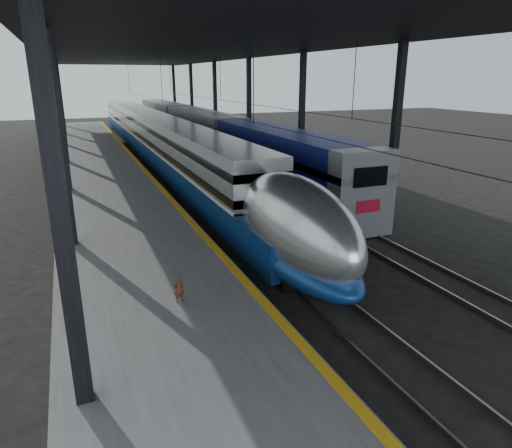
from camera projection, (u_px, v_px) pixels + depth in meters
ground at (254, 293)px, 16.26m from camera, size 160.00×160.00×0.00m
platform at (104, 178)px, 32.47m from camera, size 6.00×80.00×1.00m
yellow_strip at (143, 168)px, 33.32m from camera, size 0.30×80.00×0.01m
rails at (212, 175)px, 35.48m from camera, size 6.52×80.00×0.16m
canopy at (172, 51)px, 31.77m from camera, size 18.00×75.00×9.47m
tgv_train at (158, 140)px, 41.35m from camera, size 2.85×65.20×4.09m
second_train at (204, 133)px, 45.03m from camera, size 3.05×56.05×4.20m
child at (179, 289)px, 13.38m from camera, size 0.33×0.24×0.84m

